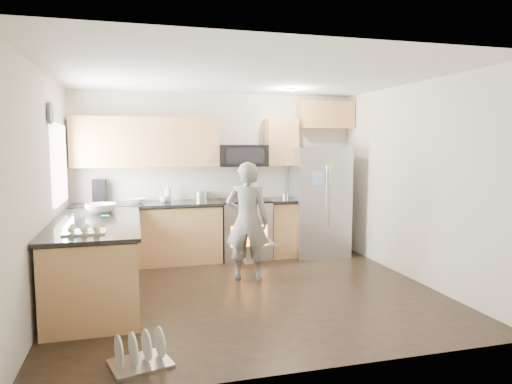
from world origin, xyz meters
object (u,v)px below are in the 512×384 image
object	(u,v)px
refrigerator	(319,201)
dish_rack	(140,356)
person	(247,221)
stove_range	(244,216)

from	to	relation	value
refrigerator	dish_rack	world-z (taller)	refrigerator
refrigerator	person	bearing A→B (deg)	-140.56
stove_range	person	distance (m)	1.19
refrigerator	person	world-z (taller)	refrigerator
refrigerator	dish_rack	distance (m)	4.32
stove_range	dish_rack	distance (m)	3.69
dish_rack	refrigerator	bearing A→B (deg)	47.23
stove_range	person	world-z (taller)	stove_range
person	refrigerator	bearing A→B (deg)	-124.14
stove_range	refrigerator	world-z (taller)	stove_range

